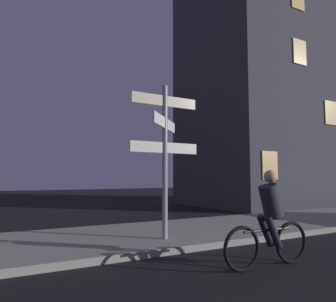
# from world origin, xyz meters

# --- Properties ---
(sidewalk_kerb) EXTENTS (40.00, 3.47, 0.14)m
(sidewalk_kerb) POSITION_xyz_m (0.00, 7.43, 0.07)
(sidewalk_kerb) COLOR gray
(sidewalk_kerb) RESTS_ON ground_plane
(signpost) EXTENTS (1.70, 1.20, 3.44)m
(signpost) POSITION_xyz_m (-0.42, 6.54, 2.21)
(signpost) COLOR gray
(signpost) RESTS_ON sidewalk_kerb
(cyclist) EXTENTS (1.82, 0.34, 1.61)m
(cyclist) POSITION_xyz_m (0.29, 4.18, 0.75)
(cyclist) COLOR black
(cyclist) RESTS_ON ground_plane
(building_right_block) EXTENTS (8.75, 6.29, 13.82)m
(building_right_block) POSITION_xyz_m (9.84, 13.06, 6.91)
(building_right_block) COLOR #383842
(building_right_block) RESTS_ON ground_plane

